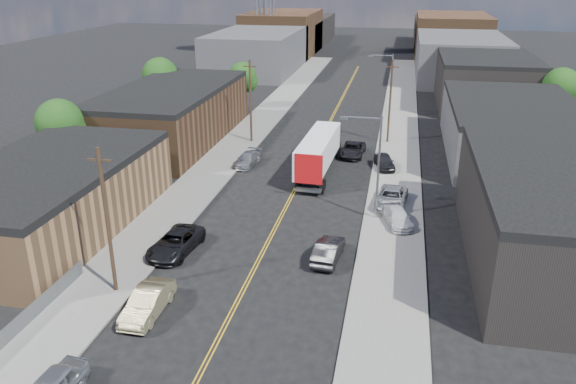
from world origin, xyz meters
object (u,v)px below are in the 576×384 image
at_px(car_left_c, 176,243).
at_px(car_right_lot_a, 391,197).
at_px(semi_truck, 320,148).
at_px(car_left_d, 247,159).
at_px(car_left_b, 148,302).
at_px(car_right_lot_b, 398,217).
at_px(car_ahead_truck, 353,150).
at_px(car_right_oncoming, 328,250).
at_px(car_right_lot_c, 384,161).

height_order(car_left_c, car_right_lot_a, car_right_lot_a).
height_order(semi_truck, car_left_d, semi_truck).
xyz_separation_m(car_left_b, car_right_lot_b, (14.86, 16.00, -0.03)).
xyz_separation_m(semi_truck, car_left_c, (-7.90, -20.77, -1.51)).
bearing_deg(semi_truck, car_left_c, -108.56).
bearing_deg(car_ahead_truck, car_right_oncoming, -85.31).
bearing_deg(car_right_oncoming, car_left_b, 47.60).
xyz_separation_m(semi_truck, car_ahead_truck, (3.00, 5.23, -1.57)).
relative_size(car_left_c, car_right_oncoming, 1.21).
bearing_deg(car_left_d, car_right_lot_b, -29.83).
distance_m(car_left_b, car_left_c, 8.12).
height_order(car_right_oncoming, car_right_lot_b, car_right_oncoming).
relative_size(semi_truck, car_left_b, 3.11).
bearing_deg(car_right_lot_a, car_left_c, -135.92).
distance_m(car_right_lot_a, car_ahead_truck, 14.78).
bearing_deg(car_ahead_truck, car_right_lot_a, -67.82).
height_order(car_left_c, car_right_oncoming, car_left_c).
relative_size(car_left_d, car_right_oncoming, 0.99).
bearing_deg(car_right_lot_a, car_ahead_truck, 115.20).
height_order(car_right_lot_a, car_ahead_truck, car_right_lot_a).
distance_m(semi_truck, car_ahead_truck, 6.24).
height_order(car_right_lot_b, car_right_lot_c, car_right_lot_c).
bearing_deg(car_right_lot_c, car_left_c, -137.05).
relative_size(car_left_c, car_ahead_truck, 1.08).
bearing_deg(car_left_b, car_right_oncoming, 42.58).
xyz_separation_m(car_right_lot_a, car_ahead_truck, (-4.72, 14.00, -0.16)).
relative_size(car_left_d, car_right_lot_a, 0.88).
relative_size(car_left_c, car_left_d, 1.21).
relative_size(car_right_lot_a, car_right_lot_b, 1.21).
relative_size(car_left_b, car_left_d, 1.06).
relative_size(car_left_b, car_right_lot_c, 1.16).
xyz_separation_m(car_left_c, car_ahead_truck, (10.90, 26.00, -0.06)).
relative_size(car_right_oncoming, car_right_lot_b, 1.08).
bearing_deg(car_right_oncoming, car_right_lot_b, -119.81).
height_order(car_right_lot_c, car_ahead_truck, car_right_lot_c).
xyz_separation_m(car_right_oncoming, car_right_lot_c, (3.20, 20.99, 0.10)).
relative_size(semi_truck, car_left_d, 3.29).
height_order(semi_truck, car_right_oncoming, semi_truck).
bearing_deg(car_left_d, car_right_lot_c, 14.04).
distance_m(car_right_oncoming, car_right_lot_c, 21.23).
distance_m(car_left_c, car_right_oncoming, 11.45).
relative_size(semi_truck, car_ahead_truck, 2.93).
distance_m(semi_truck, car_right_oncoming, 20.04).
relative_size(semi_truck, car_left_c, 2.71).
xyz_separation_m(car_left_c, car_left_d, (0.00, 20.43, -0.11)).
bearing_deg(semi_truck, car_ahead_truck, 62.45).
bearing_deg(car_left_b, semi_truck, 77.55).
relative_size(car_left_c, car_right_lot_a, 1.07).
bearing_deg(car_right_lot_c, semi_truck, 177.56).
xyz_separation_m(car_right_oncoming, car_right_lot_a, (4.22, 10.90, 0.11)).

